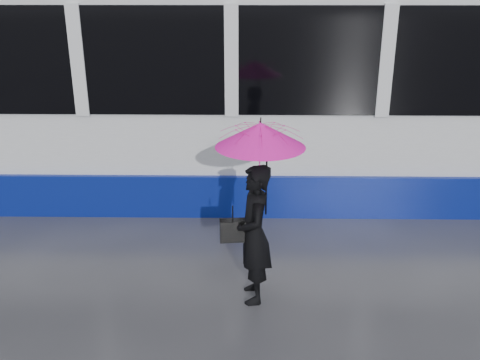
{
  "coord_description": "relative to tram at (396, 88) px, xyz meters",
  "views": [
    {
      "loc": [
        -0.37,
        -5.73,
        3.21
      ],
      "look_at": [
        -0.46,
        -0.15,
        1.1
      ],
      "focal_mm": 40.0,
      "sensor_mm": 36.0,
      "label": 1
    }
  ],
  "objects": [
    {
      "name": "ground",
      "position": [
        -1.9,
        -2.5,
        -1.64
      ],
      "size": [
        90.0,
        90.0,
        0.0
      ],
      "primitive_type": "plane",
      "color": "#2E2E33",
      "rests_on": "ground"
    },
    {
      "name": "rails",
      "position": [
        -1.9,
        -0.0,
        -1.63
      ],
      "size": [
        34.0,
        1.51,
        0.02
      ],
      "color": "#3F3D38",
      "rests_on": "ground"
    },
    {
      "name": "tram",
      "position": [
        0.0,
        0.0,
        0.0
      ],
      "size": [
        26.0,
        2.56,
        3.35
      ],
      "color": "white",
      "rests_on": "ground"
    },
    {
      "name": "woman",
      "position": [
        -2.21,
        -3.3,
        -0.89
      ],
      "size": [
        0.42,
        0.58,
        1.5
      ],
      "primitive_type": "imported",
      "rotation": [
        0.0,
        0.0,
        -1.46
      ],
      "color": "black",
      "rests_on": "ground"
    },
    {
      "name": "umbrella",
      "position": [
        -2.16,
        -3.3,
        0.0
      ],
      "size": [
        0.97,
        0.97,
        1.01
      ],
      "rotation": [
        0.0,
        0.0,
        0.11
      ],
      "color": "#F21455",
      "rests_on": "ground"
    },
    {
      "name": "handbag",
      "position": [
        -2.43,
        -3.28,
        -0.85
      ],
      "size": [
        0.28,
        0.14,
        0.41
      ],
      "rotation": [
        0.0,
        0.0,
        0.11
      ],
      "color": "black",
      "rests_on": "ground"
    }
  ]
}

